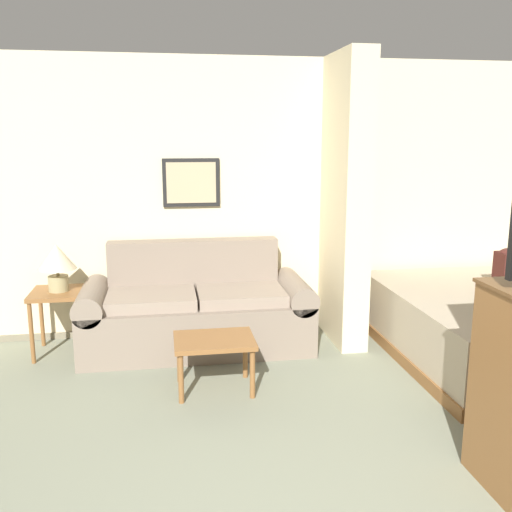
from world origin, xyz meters
name	(u,v)px	position (x,y,z in m)	size (l,w,h in m)	color
wall_back	(227,199)	(0.00, 3.73, 1.29)	(7.55, 0.16, 2.60)	beige
wall_partition_pillar	(345,202)	(1.03, 3.26, 1.30)	(0.24, 0.81, 2.60)	beige
couch	(196,311)	(-0.34, 3.25, 0.34)	(2.05, 0.84, 0.94)	gray
coffee_table	(214,346)	(-0.26, 2.33, 0.35)	(0.60, 0.45, 0.41)	brown
side_table	(60,301)	(-1.52, 3.29, 0.48)	(0.48, 0.48, 0.57)	brown
table_lamp	(57,261)	(-1.52, 3.29, 0.84)	(0.32, 0.32, 0.41)	tan
bed	(498,325)	(2.22, 2.59, 0.29)	(1.81, 2.08, 0.57)	brown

